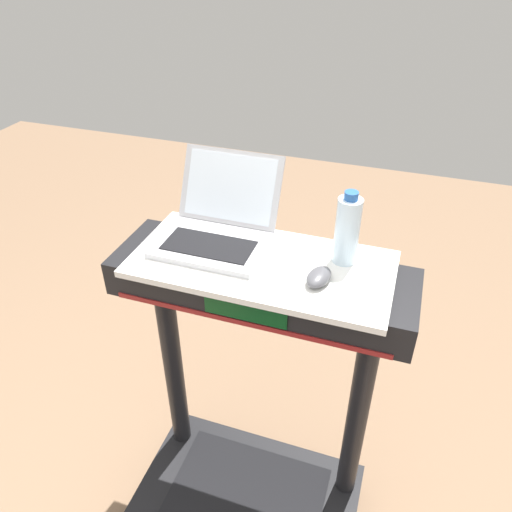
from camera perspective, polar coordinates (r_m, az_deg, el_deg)
The scene contains 4 objects.
desk_board at distance 1.43m, azimuth 0.64°, elevation -0.91°, with size 0.75×0.36×0.02m, color white.
laptop at distance 1.50m, azimuth -4.44°, elevation 3.54°, with size 0.32×0.34×0.23m.
computer_mouse at distance 1.34m, azimuth 7.27°, elevation -2.41°, with size 0.06×0.10×0.03m, color #4C4C51.
water_bottle at distance 1.39m, azimuth 10.49°, elevation 2.98°, with size 0.07×0.07×0.22m.
Camera 1 is at (0.36, -0.41, 1.92)m, focal length 34.64 mm.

